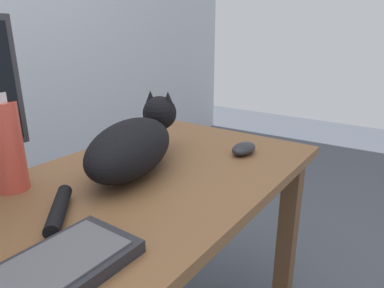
{
  "coord_description": "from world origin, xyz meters",
  "views": [
    {
      "loc": [
        -0.41,
        -0.6,
        1.09
      ],
      "look_at": [
        0.37,
        -0.05,
        0.77
      ],
      "focal_mm": 31.8,
      "sensor_mm": 36.0,
      "label": 1
    }
  ],
  "objects": [
    {
      "name": "desk",
      "position": [
        0.0,
        0.0,
        0.61
      ],
      "size": [
        1.49,
        0.64,
        0.71
      ],
      "color": "brown",
      "rests_on": "ground_plane"
    },
    {
      "name": "computer_mouse",
      "position": [
        0.53,
        -0.14,
        0.73
      ],
      "size": [
        0.11,
        0.06,
        0.04
      ],
      "primitive_type": "ellipsoid",
      "color": "#232328",
      "rests_on": "desk"
    },
    {
      "name": "water_bottle",
      "position": [
        -0.03,
        0.22,
        0.83
      ],
      "size": [
        0.07,
        0.07,
        0.25
      ],
      "color": "#D84C3D",
      "rests_on": "desk"
    },
    {
      "name": "cat",
      "position": [
        0.23,
        0.05,
        0.8
      ],
      "size": [
        0.59,
        0.28,
        0.2
      ],
      "color": "black",
      "rests_on": "desk"
    }
  ]
}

